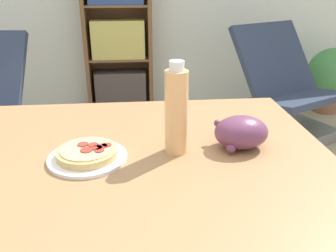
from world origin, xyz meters
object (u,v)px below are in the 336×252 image
Objects in this scene: bookshelf at (118,37)px; pizza_on_plate at (87,155)px; grape_bunch at (241,132)px; potted_plant_floor at (330,78)px; lounge_chair_far at (285,103)px; drink_bottle at (176,111)px.

pizza_on_plate is at bearing -89.76° from bookshelf.
pizza_on_plate is 0.14× the size of bookshelf.
pizza_on_plate is 1.38× the size of grape_bunch.
lounge_chair_far is at bearing -140.95° from potted_plant_floor.
lounge_chair_far is at bearing 57.45° from drink_bottle.
grape_bunch is at bearing 2.12° from drink_bottle.
drink_bottle reaches higher than pizza_on_plate.
drink_bottle is 2.53m from bookshelf.
potted_plant_floor is (1.54, 2.22, -0.49)m from grape_bunch.
pizza_on_plate is 0.35× the size of potted_plant_floor.
grape_bunch is 1.99m from lounge_chair_far.
grape_bunch is (0.43, 0.03, 0.03)m from pizza_on_plate.
grape_bunch is at bearing -124.81° from potted_plant_floor.
bookshelf reaches higher than potted_plant_floor.
grape_bunch is at bearing -143.90° from lounge_chair_far.
lounge_chair_far is at bearing 62.08° from grape_bunch.
drink_bottle is at bearing -177.88° from grape_bunch.
potted_plant_floor is at bearing 13.08° from lounge_chair_far.
drink_bottle is 2.11m from lounge_chair_far.
lounge_chair_far is 1.62m from bookshelf.
lounge_chair_far is 1.58× the size of potted_plant_floor.
pizza_on_plate is 3.03m from potted_plant_floor.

